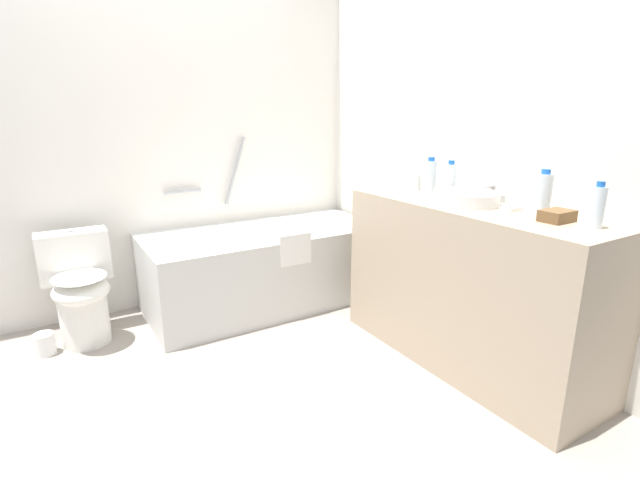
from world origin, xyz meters
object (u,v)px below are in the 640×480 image
object	(u,v)px
soap_dish	(511,209)
bathtub	(265,264)
drinking_glass_0	(427,185)
sink_faucet	(491,193)
water_bottle_1	(450,180)
sink_basin	(466,198)
water_bottle_0	(597,207)
water_bottle_2	(543,193)
toilet_paper_roll	(45,344)
amenity_basket	(557,216)
water_bottle_3	(430,177)
toilet	(80,288)
drinking_glass_1	(414,181)

from	to	relation	value
soap_dish	bathtub	bearing A→B (deg)	112.56
drinking_glass_0	soap_dish	bearing A→B (deg)	-95.57
sink_faucet	water_bottle_1	size ratio (longest dim) A/B	0.77
sink_basin	water_bottle_1	size ratio (longest dim) A/B	1.66
sink_basin	soap_dish	bearing A→B (deg)	-75.37
water_bottle_0	water_bottle_2	xyz separation A→B (m)	(0.06, 0.28, 0.01)
water_bottle_0	toilet_paper_roll	size ratio (longest dim) A/B	1.54
sink_basin	sink_faucet	world-z (taller)	sink_faucet
bathtub	drinking_glass_0	world-z (taller)	bathtub
sink_faucet	amenity_basket	distance (m)	0.50
water_bottle_0	water_bottle_1	xyz separation A→B (m)	(0.05, 0.83, 0.00)
bathtub	water_bottle_3	xyz separation A→B (m)	(0.61, -0.94, 0.68)
sink_basin	toilet_paper_roll	xyz separation A→B (m)	(-1.93, 1.22, -0.84)
water_bottle_1	amenity_basket	distance (m)	0.69
toilet	soap_dish	xyz separation A→B (m)	(1.77, -1.52, 0.55)
water_bottle_3	toilet	bearing A→B (deg)	150.77
bathtub	toilet_paper_roll	world-z (taller)	bathtub
sink_basin	soap_dish	xyz separation A→B (m)	(0.06, -0.22, -0.02)
toilet	sink_basin	world-z (taller)	sink_basin
bathtub	toilet	distance (m)	1.16
water_bottle_0	soap_dish	size ratio (longest dim) A/B	2.11
drinking_glass_0	drinking_glass_1	xyz separation A→B (m)	(-0.03, 0.08, 0.01)
sink_basin	sink_faucet	size ratio (longest dim) A/B	2.15
drinking_glass_0	toilet_paper_roll	world-z (taller)	drinking_glass_0
toilet	toilet_paper_roll	distance (m)	0.35
water_bottle_3	amenity_basket	xyz separation A→B (m)	(-0.02, -0.78, -0.07)
bathtub	sink_faucet	distance (m)	1.58
amenity_basket	drinking_glass_0	bearing A→B (deg)	84.26
bathtub	water_bottle_0	world-z (taller)	bathtub
bathtub	drinking_glass_0	xyz separation A→B (m)	(0.67, -0.85, 0.62)
water_bottle_0	sink_basin	bearing A→B (deg)	94.68
drinking_glass_0	drinking_glass_1	distance (m)	0.09
bathtub	toilet	size ratio (longest dim) A/B	2.48
sink_faucet	toilet_paper_roll	distance (m)	2.59
sink_faucet	water_bottle_0	bearing A→B (deg)	-102.58
bathtub	water_bottle_2	size ratio (longest dim) A/B	7.82
water_bottle_1	amenity_basket	world-z (taller)	water_bottle_1
drinking_glass_0	soap_dish	world-z (taller)	drinking_glass_0
toilet	sink_basin	size ratio (longest dim) A/B	1.98
water_bottle_3	toilet_paper_roll	xyz separation A→B (m)	(-1.98, 0.91, -0.90)
water_bottle_0	toilet_paper_roll	distance (m)	2.85
amenity_basket	toilet	bearing A→B (deg)	134.68
water_bottle_2	soap_dish	distance (m)	0.16
water_bottle_0	water_bottle_1	distance (m)	0.83
bathtub	sink_faucet	bearing A→B (deg)	-59.27
amenity_basket	water_bottle_3	bearing A→B (deg)	88.62
water_bottle_0	water_bottle_2	size ratio (longest dim) A/B	0.92
toilet	amenity_basket	xyz separation A→B (m)	(1.75, -1.77, 0.57)
water_bottle_1	water_bottle_3	xyz separation A→B (m)	(-0.05, 0.10, 0.01)
amenity_basket	bathtub	bearing A→B (deg)	108.82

